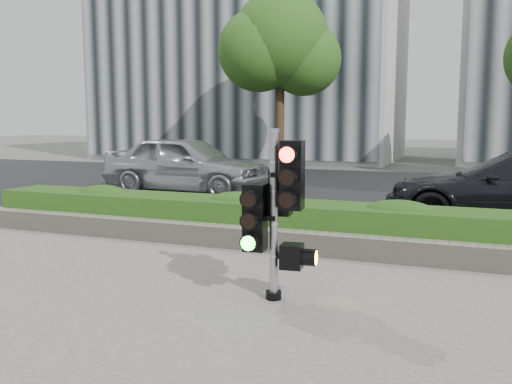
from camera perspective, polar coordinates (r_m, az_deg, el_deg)
ground at (r=6.69m, az=-0.94°, el=-10.27°), size 120.00×120.00×0.00m
sidewalk at (r=4.63m, az=-13.33°, el=-18.63°), size 16.00×11.00×0.03m
road at (r=16.21m, az=12.49°, el=0.07°), size 60.00×13.00×0.02m
curb at (r=9.57m, az=6.20°, el=-4.52°), size 60.00×0.25×0.12m
stone_wall at (r=8.37m, az=3.98°, el=-5.26°), size 12.00×0.32×0.34m
hedge at (r=8.94m, az=5.23°, el=-3.33°), size 12.00×1.00×0.68m
building_left at (r=31.55m, az=-0.35°, el=17.39°), size 16.00×9.00×15.00m
tree_left at (r=21.81m, az=2.57°, el=15.34°), size 4.61×4.03×7.34m
traffic_signal at (r=6.05m, az=2.21°, el=-1.50°), size 0.68×0.52×1.93m
car_silver at (r=15.45m, az=-7.37°, el=2.92°), size 4.93×2.24×1.64m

